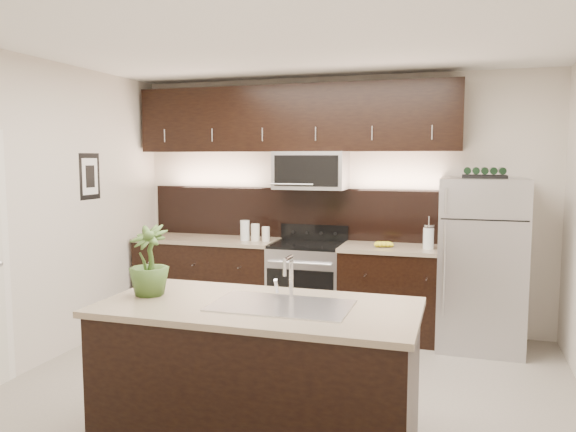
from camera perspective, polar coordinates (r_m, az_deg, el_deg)
name	(u,v)px	position (r m, az deg, el deg)	size (l,w,h in m)	color
ground	(282,395)	(4.58, -0.62, -17.71)	(4.50, 4.50, 0.00)	gray
room_walls	(266,177)	(4.19, -2.25, 4.01)	(4.52, 4.02, 2.71)	beige
counter_run	(289,285)	(6.10, 0.14, -6.99)	(3.51, 0.65, 0.94)	black
upper_fixtures	(296,129)	(6.08, 0.79, 8.82)	(3.49, 0.40, 1.66)	black
island	(258,377)	(3.65, -3.02, -16.05)	(1.96, 0.96, 0.94)	black
sink_faucet	(282,303)	(3.46, -0.64, -8.83)	(0.84, 0.50, 0.28)	silver
refrigerator	(481,264)	(5.72, 19.02, -4.60)	(0.79, 0.72, 1.64)	#B2B2B7
wine_rack	(484,173)	(5.63, 19.33, 4.12)	(0.41, 0.25, 0.10)	black
plant	(149,260)	(3.78, -13.95, -4.41)	(0.26, 0.26, 0.46)	#3B5B24
canisters	(253,232)	(6.08, -3.60, -1.61)	(0.33, 0.10, 0.22)	silver
french_press	(428,237)	(5.69, 14.08, -2.09)	(0.11, 0.11, 0.31)	silver
bananas	(378,244)	(5.72, 9.11, -2.82)	(0.20, 0.15, 0.06)	yellow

